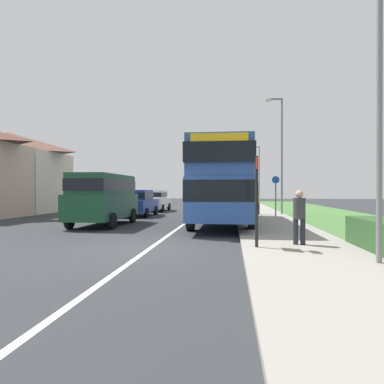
# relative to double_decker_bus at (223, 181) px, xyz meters

# --- Properties ---
(ground_plane) EXTENTS (120.00, 120.00, 0.00)m
(ground_plane) POSITION_rel_double_decker_bus_xyz_m (-1.89, -7.08, -2.14)
(ground_plane) COLOR #2D3033
(lane_marking_centre) EXTENTS (0.14, 60.00, 0.01)m
(lane_marking_centre) POSITION_rel_double_decker_bus_xyz_m (-1.89, 0.92, -2.14)
(lane_marking_centre) COLOR silver
(lane_marking_centre) RESTS_ON ground_plane
(pavement_near_side) EXTENTS (3.20, 68.00, 0.12)m
(pavement_near_side) POSITION_rel_double_decker_bus_xyz_m (2.31, -1.08, -2.08)
(pavement_near_side) COLOR gray
(pavement_near_side) RESTS_ON ground_plane
(grass_verge_seaward) EXTENTS (6.00, 68.00, 0.08)m
(grass_verge_seaward) POSITION_rel_double_decker_bus_xyz_m (6.61, -1.08, -2.10)
(grass_verge_seaward) COLOR #477538
(grass_verge_seaward) RESTS_ON ground_plane
(double_decker_bus) EXTENTS (2.80, 9.86, 3.70)m
(double_decker_bus) POSITION_rel_double_decker_bus_xyz_m (0.00, 0.00, 0.00)
(double_decker_bus) COLOR #284C93
(double_decker_bus) RESTS_ON ground_plane
(parked_van_dark_green) EXTENTS (2.11, 4.94, 2.41)m
(parked_van_dark_green) POSITION_rel_double_decker_bus_xyz_m (-5.60, -1.08, -0.72)
(parked_van_dark_green) COLOR #19472D
(parked_van_dark_green) RESTS_ON ground_plane
(parked_car_blue) EXTENTS (1.88, 4.13, 1.69)m
(parked_car_blue) POSITION_rel_double_decker_bus_xyz_m (-5.54, 4.68, -1.22)
(parked_car_blue) COLOR navy
(parked_car_blue) RESTS_ON ground_plane
(parked_car_white) EXTENTS (1.89, 4.34, 1.68)m
(parked_car_white) POSITION_rel_double_decker_bus_xyz_m (-5.64, 10.05, -1.22)
(parked_car_white) COLOR silver
(parked_car_white) RESTS_ON ground_plane
(pedestrian_at_stop) EXTENTS (0.34, 0.34, 1.67)m
(pedestrian_at_stop) POSITION_rel_double_decker_bus_xyz_m (2.35, -6.65, -1.17)
(pedestrian_at_stop) COLOR #23232D
(pedestrian_at_stop) RESTS_ON ground_plane
(pedestrian_walking_away) EXTENTS (0.34, 0.34, 1.67)m
(pedestrian_walking_away) POSITION_rel_double_decker_bus_xyz_m (2.06, 5.51, -1.17)
(pedestrian_walking_away) COLOR #23232D
(pedestrian_walking_away) RESTS_ON ground_plane
(bus_stop_sign) EXTENTS (0.09, 0.52, 2.60)m
(bus_stop_sign) POSITION_rel_double_decker_bus_xyz_m (1.11, -7.23, -0.60)
(bus_stop_sign) COLOR black
(bus_stop_sign) RESTS_ON ground_plane
(cycle_route_sign) EXTENTS (0.44, 0.08, 2.52)m
(cycle_route_sign) POSITION_rel_double_decker_bus_xyz_m (3.06, 4.12, -0.71)
(cycle_route_sign) COLOR slate
(cycle_route_sign) RESTS_ON ground_plane
(street_lamp_near) EXTENTS (1.14, 0.20, 7.06)m
(street_lamp_near) POSITION_rel_double_decker_bus_xyz_m (3.44, -8.97, 1.93)
(street_lamp_near) COLOR slate
(street_lamp_near) RESTS_ON ground_plane
(street_lamp_mid) EXTENTS (1.14, 0.20, 7.66)m
(street_lamp_mid) POSITION_rel_double_decker_bus_xyz_m (3.58, 5.98, 2.24)
(street_lamp_mid) COLOR slate
(street_lamp_mid) RESTS_ON ground_plane
(street_lamp_far) EXTENTS (1.14, 0.20, 6.81)m
(street_lamp_far) POSITION_rel_double_decker_bus_xyz_m (3.58, 23.84, 1.80)
(street_lamp_far) COLOR slate
(street_lamp_far) RESTS_ON ground_plane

